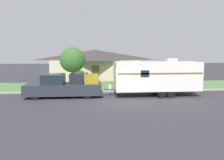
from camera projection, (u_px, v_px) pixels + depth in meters
The scene contains 8 objects.
ground_plane at pixel (115, 100), 17.09m from camera, with size 120.00×120.00×0.00m, color #38383D.
curb_strip at pixel (111, 91), 20.79m from camera, with size 80.00×0.30×0.14m.
lawn_strip at pixel (109, 86), 24.40m from camera, with size 80.00×7.00×0.03m.
house_across_street at pixel (95, 64), 31.75m from camera, with size 12.59×8.31×4.15m.
pickup_truck at pixel (64, 87), 18.29m from camera, with size 6.40×2.04×2.05m.
travel_trailer at pixel (156, 76), 18.87m from camera, with size 8.17×2.49×3.21m.
mailbox at pixel (62, 80), 21.32m from camera, with size 0.48×0.20×1.39m.
tree_in_yard at pixel (72, 60), 24.16m from camera, with size 2.82×2.82×4.34m.
Camera 1 is at (-1.75, -16.67, 3.71)m, focal length 35.00 mm.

